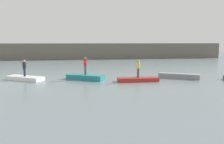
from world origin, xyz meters
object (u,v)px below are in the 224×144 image
(rowboat_red, at_px, (138,79))
(rowboat_teal, at_px, (86,77))
(rowboat_white, at_px, (25,78))
(rowboat_grey, at_px, (179,76))
(person_red_shirt, at_px, (85,65))
(person_yellow_shirt, at_px, (138,68))
(person_dark_shirt, at_px, (24,67))

(rowboat_red, bearing_deg, rowboat_teal, 159.88)
(rowboat_teal, bearing_deg, rowboat_white, -155.73)
(rowboat_grey, bearing_deg, rowboat_red, -135.60)
(person_red_shirt, distance_m, person_yellow_shirt, 5.13)
(person_yellow_shirt, height_order, person_dark_shirt, person_yellow_shirt)
(rowboat_red, distance_m, person_dark_shirt, 10.93)
(rowboat_red, bearing_deg, rowboat_white, 167.60)
(person_yellow_shirt, distance_m, person_dark_shirt, 10.88)
(rowboat_white, bearing_deg, person_dark_shirt, 0.00)
(rowboat_white, bearing_deg, rowboat_grey, 27.56)
(rowboat_teal, distance_m, person_yellow_shirt, 5.24)
(rowboat_white, xyz_separation_m, person_dark_shirt, (0.00, 0.00, 1.08))
(rowboat_teal, bearing_deg, person_yellow_shirt, 9.77)
(person_dark_shirt, bearing_deg, rowboat_red, -12.75)
(rowboat_red, distance_m, rowboat_grey, 4.72)
(person_dark_shirt, bearing_deg, person_yellow_shirt, -12.75)
(rowboat_white, distance_m, person_red_shirt, 5.97)
(rowboat_teal, height_order, person_yellow_shirt, person_yellow_shirt)
(rowboat_white, height_order, person_dark_shirt, person_dark_shirt)
(person_red_shirt, distance_m, person_dark_shirt, 5.84)
(rowboat_white, bearing_deg, person_red_shirt, 26.40)
(rowboat_teal, distance_m, person_dark_shirt, 5.93)
(rowboat_white, distance_m, rowboat_red, 10.88)
(person_red_shirt, relative_size, person_yellow_shirt, 1.02)
(person_yellow_shirt, bearing_deg, rowboat_red, 180.00)
(rowboat_white, bearing_deg, rowboat_red, 19.62)
(rowboat_white, relative_size, rowboat_grey, 0.97)
(rowboat_teal, height_order, rowboat_grey, rowboat_grey)
(rowboat_teal, relative_size, rowboat_red, 0.98)
(person_dark_shirt, bearing_deg, rowboat_grey, -4.81)
(rowboat_teal, xyz_separation_m, person_yellow_shirt, (4.81, -1.79, 1.06))
(rowboat_white, xyz_separation_m, person_red_shirt, (5.81, -0.61, 1.26))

